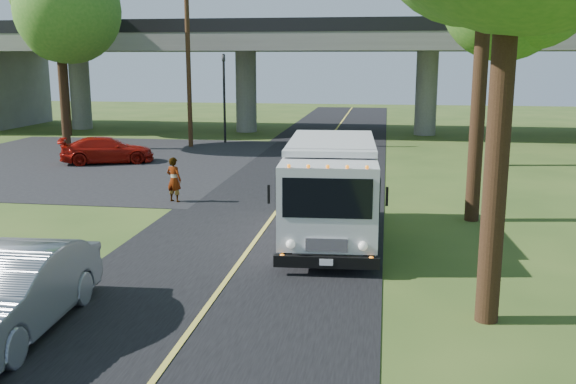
% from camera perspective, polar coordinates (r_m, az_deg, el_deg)
% --- Properties ---
extents(ground, '(120.00, 120.00, 0.00)m').
position_cam_1_polar(ground, '(12.61, -8.19, -11.50)').
color(ground, '#314B1B').
rests_on(ground, ground).
extents(road, '(7.00, 90.00, 0.02)m').
position_cam_1_polar(road, '(21.91, -0.64, -1.25)').
color(road, black).
rests_on(road, ground).
extents(parking_lot, '(16.00, 18.00, 0.01)m').
position_cam_1_polar(parking_lot, '(32.84, -17.58, 2.58)').
color(parking_lot, black).
rests_on(parking_lot, ground).
extents(lane_line, '(0.12, 90.00, 0.01)m').
position_cam_1_polar(lane_line, '(21.90, -0.64, -1.20)').
color(lane_line, gold).
rests_on(lane_line, road).
extents(overpass, '(54.00, 10.00, 7.30)m').
position_cam_1_polar(overpass, '(43.19, 4.18, 11.26)').
color(overpass, slate).
rests_on(overpass, ground).
extents(traffic_signal, '(0.18, 0.22, 5.20)m').
position_cam_1_polar(traffic_signal, '(38.29, -5.70, 9.13)').
color(traffic_signal, black).
rests_on(traffic_signal, ground).
extents(utility_pole, '(1.60, 0.26, 9.00)m').
position_cam_1_polar(utility_pole, '(36.73, -8.84, 11.11)').
color(utility_pole, '#472D19').
rests_on(utility_pole, ground).
extents(tree_left_lot, '(5.60, 5.50, 10.50)m').
position_cam_1_polar(tree_left_lot, '(37.26, -19.69, 15.69)').
color(tree_left_lot, '#382314').
rests_on(tree_left_lot, ground).
extents(tree_left_far, '(5.26, 5.16, 9.89)m').
position_cam_1_polar(tree_left_far, '(43.92, -19.42, 14.42)').
color(tree_left_far, '#382314').
rests_on(tree_left_far, ground).
extents(step_van, '(2.77, 6.63, 2.73)m').
position_cam_1_polar(step_van, '(17.63, 3.82, 0.41)').
color(step_van, silver).
rests_on(step_van, ground).
extents(red_sedan, '(4.70, 3.32, 1.26)m').
position_cam_1_polar(red_sedan, '(32.03, -15.77, 3.61)').
color(red_sedan, '#941009').
rests_on(red_sedan, ground).
extents(silver_sedan, '(1.92, 4.78, 1.54)m').
position_cam_1_polar(silver_sedan, '(12.87, -23.40, -8.21)').
color(silver_sedan, gray).
rests_on(silver_sedan, ground).
extents(pedestrian, '(0.67, 0.55, 1.59)m').
position_cam_1_polar(pedestrian, '(22.75, -10.10, 1.08)').
color(pedestrian, gray).
rests_on(pedestrian, ground).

